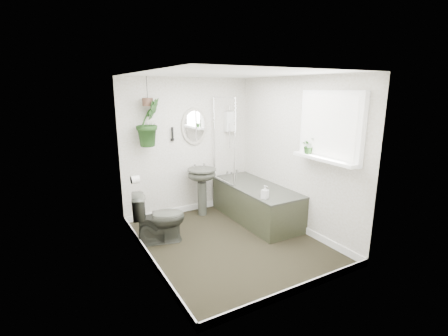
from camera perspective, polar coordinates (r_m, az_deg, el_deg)
floor at (r=4.74m, az=0.91°, el=-12.93°), size 2.30×2.80×0.02m
ceiling at (r=4.23m, az=1.04°, el=16.35°), size 2.30×2.80×0.02m
wall_back at (r=5.58m, az=-6.39°, el=3.71°), size 2.30×0.02×2.30m
wall_front at (r=3.25m, az=13.69°, el=-4.05°), size 2.30×0.02×2.30m
wall_left at (r=3.90m, az=-13.89°, el=-1.05°), size 0.02×2.80×2.30m
wall_right at (r=5.02m, az=12.49°, el=2.32°), size 0.02×2.80×2.30m
skirting at (r=4.71m, az=0.92°, el=-12.28°), size 2.30×2.80×0.10m
bathtub at (r=5.41m, az=5.60°, el=-6.05°), size 0.72×1.72×0.58m
bath_screen at (r=5.39m, az=-0.04°, el=4.84°), size 0.04×0.72×1.40m
shower_box at (r=5.82m, az=1.11°, el=8.19°), size 0.20×0.10×0.35m
oval_mirror at (r=5.54m, az=-5.21°, el=7.32°), size 0.46×0.03×0.62m
wall_sconce at (r=5.39m, az=-9.04°, el=5.96°), size 0.04×0.04×0.22m
toilet_roll_holder at (r=4.64m, az=-15.37°, el=-1.98°), size 0.11×0.11×0.11m
window_recess at (r=4.40m, az=18.24°, el=6.96°), size 0.08×1.00×0.90m
window_sill at (r=4.42m, az=17.21°, el=1.52°), size 0.18×1.00×0.04m
window_blinds at (r=4.37m, az=17.83°, el=6.94°), size 0.01×0.86×0.76m
toilet at (r=4.68m, az=-11.32°, el=-8.55°), size 0.79×0.56×0.72m
pedestal_sink at (r=5.54m, az=-3.87°, el=-4.21°), size 0.53×0.47×0.82m
sill_plant at (r=4.60m, az=14.69°, el=3.84°), size 0.22×0.20×0.22m
hanging_plant at (r=5.13m, az=-13.08°, el=7.81°), size 0.49×0.45×0.73m
soap_bottle at (r=4.70m, az=7.21°, el=-4.21°), size 0.11×0.11×0.19m
hanging_pot at (r=5.11m, az=-13.27°, el=11.23°), size 0.16×0.16×0.12m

